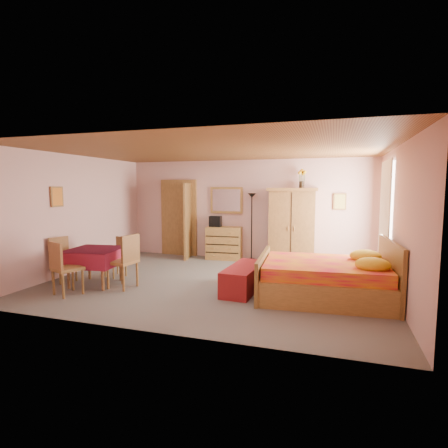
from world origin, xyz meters
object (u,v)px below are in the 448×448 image
(chair_west, at_px, (64,260))
(wardrobe, at_px, (292,226))
(chair_south, at_px, (68,268))
(chest_of_drawers, at_px, (224,243))
(floor_lamp, at_px, (252,227))
(wall_mirror, at_px, (226,200))
(bed, at_px, (324,268))
(bench, at_px, (244,278))
(chair_east, at_px, (122,261))
(stereo, at_px, (215,221))
(chair_north, at_px, (115,257))
(sunflower_vase, at_px, (302,179))
(dining_table, at_px, (95,267))

(chair_west, bearing_deg, wardrobe, 147.09)
(wardrobe, bearing_deg, chair_south, -135.77)
(chest_of_drawers, distance_m, floor_lamp, 0.85)
(wall_mirror, relative_size, bed, 0.40)
(bed, distance_m, chair_west, 5.05)
(wall_mirror, height_order, bench, wall_mirror)
(floor_lamp, distance_m, bed, 3.26)
(bench, distance_m, chair_east, 2.31)
(bench, xyz_separation_m, chair_south, (-2.90, -1.18, 0.25))
(bed, bearing_deg, stereo, 134.08)
(bed, distance_m, chair_north, 4.27)
(stereo, xyz_separation_m, bed, (2.85, -2.55, -0.49))
(bed, relative_size, chair_east, 2.16)
(floor_lamp, xyz_separation_m, chair_south, (-2.43, -3.84, -0.39))
(chair_south, distance_m, chair_west, 0.98)
(wall_mirror, xyz_separation_m, stereo, (-0.24, -0.20, -0.55))
(chair_north, bearing_deg, stereo, -98.64)
(sunflower_vase, bearing_deg, wardrobe, -156.85)
(floor_lamp, relative_size, chair_east, 1.71)
(stereo, distance_m, wardrobe, 2.01)
(wardrobe, bearing_deg, dining_table, -141.25)
(stereo, relative_size, sunflower_vase, 0.67)
(floor_lamp, relative_size, chair_west, 1.96)
(wall_mirror, xyz_separation_m, chair_south, (-1.71, -3.96, -1.07))
(wall_mirror, bearing_deg, chair_east, -106.85)
(stereo, relative_size, bed, 0.14)
(floor_lamp, xyz_separation_m, chair_north, (-2.38, -2.50, -0.46))
(stereo, xyz_separation_m, dining_table, (-1.42, -3.07, -0.65))
(bench, relative_size, chair_west, 1.54)
(dining_table, xyz_separation_m, chair_east, (0.63, -0.03, 0.16))
(wall_mirror, relative_size, wardrobe, 0.47)
(sunflower_vase, height_order, chair_east, sunflower_vase)
(chair_north, relative_size, chair_west, 0.93)
(wall_mirror, bearing_deg, chair_west, -125.82)
(chair_north, bearing_deg, chair_west, 62.87)
(wardrobe, bearing_deg, wall_mirror, 168.77)
(chest_of_drawers, xyz_separation_m, bed, (2.60, -2.54, 0.08))
(dining_table, distance_m, chair_west, 0.76)
(chair_south, height_order, chair_north, chair_south)
(bench, xyz_separation_m, chair_east, (-2.23, -0.52, 0.28))
(floor_lamp, height_order, bed, floor_lamp)
(stereo, relative_size, chair_east, 0.30)
(stereo, relative_size, bench, 0.22)
(stereo, distance_m, chair_south, 4.07)
(bench, height_order, chair_south, chair_south)
(bench, relative_size, chair_north, 1.65)
(stereo, distance_m, bed, 3.85)
(bed, height_order, chair_north, bed)
(stereo, relative_size, chair_south, 0.32)
(wall_mirror, height_order, chair_south, wall_mirror)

